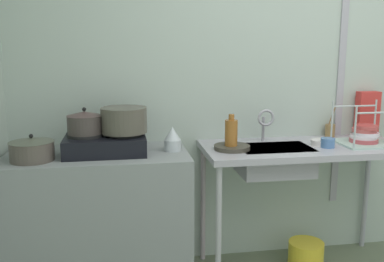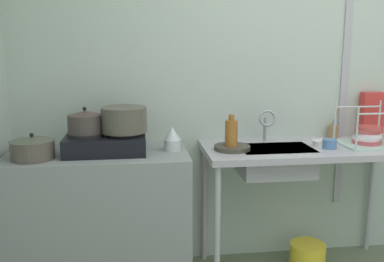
{
  "view_description": "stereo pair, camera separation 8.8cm",
  "coord_description": "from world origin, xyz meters",
  "px_view_note": "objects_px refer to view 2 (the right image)",
  "views": [
    {
      "loc": [
        -1.35,
        -1.22,
        1.52
      ],
      "look_at": [
        -0.92,
        1.38,
        0.99
      ],
      "focal_mm": 40.58,
      "sensor_mm": 36.0,
      "label": 1
    },
    {
      "loc": [
        -1.26,
        -1.24,
        1.52
      ],
      "look_at": [
        -0.92,
        1.38,
        0.99
      ],
      "focal_mm": 40.58,
      "sensor_mm": 36.0,
      "label": 2
    }
  ],
  "objects_px": {
    "percolator": "(172,139)",
    "cup_by_rack": "(329,144)",
    "faucet": "(267,121)",
    "sink_basin": "(275,161)",
    "pot_on_left_burner": "(85,122)",
    "utensil_jar": "(333,131)",
    "dish_rack": "(368,137)",
    "bottle_by_sink": "(231,135)",
    "bucket_on_floor": "(307,257)",
    "stove": "(106,143)",
    "pot_beside_stove": "(32,148)",
    "frying_pan": "(232,148)",
    "small_bowl_on_drainboard": "(323,143)",
    "pot_on_right_burner": "(124,120)",
    "cereal_box": "(372,115)"
  },
  "relations": [
    {
      "from": "dish_rack",
      "to": "utensil_jar",
      "type": "height_order",
      "value": "dish_rack"
    },
    {
      "from": "dish_rack",
      "to": "cereal_box",
      "type": "xyz_separation_m",
      "value": [
        0.16,
        0.25,
        0.1
      ]
    },
    {
      "from": "faucet",
      "to": "sink_basin",
      "type": "bearing_deg",
      "value": -82.11
    },
    {
      "from": "utensil_jar",
      "to": "dish_rack",
      "type": "bearing_deg",
      "value": -65.29
    },
    {
      "from": "frying_pan",
      "to": "pot_on_left_burner",
      "type": "bearing_deg",
      "value": 177.95
    },
    {
      "from": "faucet",
      "to": "percolator",
      "type": "bearing_deg",
      "value": -168.45
    },
    {
      "from": "pot_on_left_burner",
      "to": "utensil_jar",
      "type": "xyz_separation_m",
      "value": [
        1.69,
        0.23,
        -0.15
      ]
    },
    {
      "from": "stove",
      "to": "frying_pan",
      "type": "height_order",
      "value": "stove"
    },
    {
      "from": "cup_by_rack",
      "to": "bucket_on_floor",
      "type": "distance_m",
      "value": 0.82
    },
    {
      "from": "stove",
      "to": "sink_basin",
      "type": "height_order",
      "value": "stove"
    },
    {
      "from": "cereal_box",
      "to": "percolator",
      "type": "bearing_deg",
      "value": -170.96
    },
    {
      "from": "sink_basin",
      "to": "cup_by_rack",
      "type": "bearing_deg",
      "value": -9.9
    },
    {
      "from": "stove",
      "to": "cup_by_rack",
      "type": "relative_size",
      "value": 5.37
    },
    {
      "from": "percolator",
      "to": "cup_by_rack",
      "type": "height_order",
      "value": "percolator"
    },
    {
      "from": "stove",
      "to": "dish_rack",
      "type": "bearing_deg",
      "value": -0.77
    },
    {
      "from": "frying_pan",
      "to": "small_bowl_on_drainboard",
      "type": "bearing_deg",
      "value": 1.85
    },
    {
      "from": "percolator",
      "to": "utensil_jar",
      "type": "relative_size",
      "value": 0.69
    },
    {
      "from": "bottle_by_sink",
      "to": "cup_by_rack",
      "type": "bearing_deg",
      "value": -3.53
    },
    {
      "from": "pot_beside_stove",
      "to": "dish_rack",
      "type": "distance_m",
      "value": 2.1
    },
    {
      "from": "pot_on_right_burner",
      "to": "cereal_box",
      "type": "relative_size",
      "value": 0.87
    },
    {
      "from": "utensil_jar",
      "to": "bucket_on_floor",
      "type": "height_order",
      "value": "utensil_jar"
    },
    {
      "from": "pot_on_right_burner",
      "to": "bottle_by_sink",
      "type": "xyz_separation_m",
      "value": [
        0.66,
        -0.04,
        -0.1
      ]
    },
    {
      "from": "percolator",
      "to": "dish_rack",
      "type": "bearing_deg",
      "value": -0.87
    },
    {
      "from": "percolator",
      "to": "frying_pan",
      "type": "bearing_deg",
      "value": -4.42
    },
    {
      "from": "utensil_jar",
      "to": "percolator",
      "type": "bearing_deg",
      "value": -168.61
    },
    {
      "from": "percolator",
      "to": "faucet",
      "type": "distance_m",
      "value": 0.66
    },
    {
      "from": "faucet",
      "to": "dish_rack",
      "type": "xyz_separation_m",
      "value": [
        0.64,
        -0.15,
        -0.1
      ]
    },
    {
      "from": "pot_on_left_burner",
      "to": "faucet",
      "type": "xyz_separation_m",
      "value": [
        1.17,
        0.13,
        -0.04
      ]
    },
    {
      "from": "utensil_jar",
      "to": "bottle_by_sink",
      "type": "bearing_deg",
      "value": -161.33
    },
    {
      "from": "sink_basin",
      "to": "bottle_by_sink",
      "type": "bearing_deg",
      "value": -176.35
    },
    {
      "from": "percolator",
      "to": "pot_on_right_burner",
      "type": "bearing_deg",
      "value": 179.36
    },
    {
      "from": "sink_basin",
      "to": "stove",
      "type": "bearing_deg",
      "value": 178.93
    },
    {
      "from": "bottle_by_sink",
      "to": "sink_basin",
      "type": "bearing_deg",
      "value": 3.65
    },
    {
      "from": "faucet",
      "to": "utensil_jar",
      "type": "distance_m",
      "value": 0.54
    },
    {
      "from": "bottle_by_sink",
      "to": "bucket_on_floor",
      "type": "height_order",
      "value": "bottle_by_sink"
    },
    {
      "from": "stove",
      "to": "small_bowl_on_drainboard",
      "type": "xyz_separation_m",
      "value": [
        1.39,
        -0.01,
        -0.04
      ]
    },
    {
      "from": "pot_on_left_burner",
      "to": "faucet",
      "type": "relative_size",
      "value": 0.92
    },
    {
      "from": "pot_beside_stove",
      "to": "percolator",
      "type": "bearing_deg",
      "value": 7.08
    },
    {
      "from": "cup_by_rack",
      "to": "small_bowl_on_drainboard",
      "type": "bearing_deg",
      "value": 99.96
    },
    {
      "from": "stove",
      "to": "percolator",
      "type": "relative_size",
      "value": 3.19
    },
    {
      "from": "pot_beside_stove",
      "to": "frying_pan",
      "type": "relative_size",
      "value": 1.1
    },
    {
      "from": "stove",
      "to": "bucket_on_floor",
      "type": "xyz_separation_m",
      "value": [
        1.33,
        -0.01,
        -0.84
      ]
    },
    {
      "from": "pot_on_right_burner",
      "to": "dish_rack",
      "type": "bearing_deg",
      "value": -0.83
    },
    {
      "from": "percolator",
      "to": "cup_by_rack",
      "type": "relative_size",
      "value": 1.68
    },
    {
      "from": "pot_on_right_burner",
      "to": "bottle_by_sink",
      "type": "bearing_deg",
      "value": -3.39
    },
    {
      "from": "faucet",
      "to": "dish_rack",
      "type": "distance_m",
      "value": 0.66
    },
    {
      "from": "cup_by_rack",
      "to": "small_bowl_on_drainboard",
      "type": "xyz_separation_m",
      "value": [
        -0.01,
        0.07,
        -0.01
      ]
    },
    {
      "from": "pot_beside_stove",
      "to": "small_bowl_on_drainboard",
      "type": "distance_m",
      "value": 1.8
    },
    {
      "from": "dish_rack",
      "to": "cup_by_rack",
      "type": "relative_size",
      "value": 3.79
    },
    {
      "from": "stove",
      "to": "small_bowl_on_drainboard",
      "type": "height_order",
      "value": "stove"
    }
  ]
}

